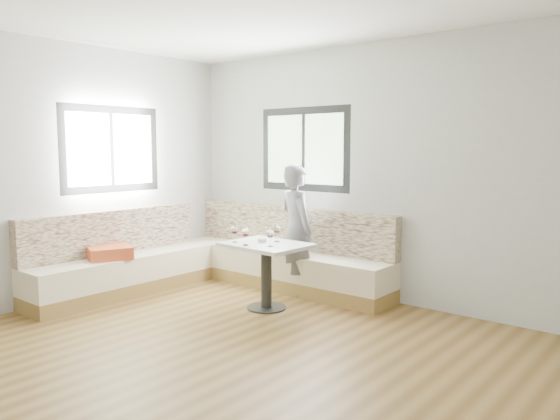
% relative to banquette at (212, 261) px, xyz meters
% --- Properties ---
extents(room, '(5.01, 5.01, 2.81)m').
position_rel_banquette_xyz_m(room, '(1.51, -1.54, 1.08)').
color(room, brown).
rests_on(room, ground).
extents(banquette, '(2.90, 2.80, 0.95)m').
position_rel_banquette_xyz_m(banquette, '(0.00, 0.00, 0.00)').
color(banquette, olive).
rests_on(banquette, ground).
extents(table, '(0.87, 0.69, 0.69)m').
position_rel_banquette_xyz_m(table, '(1.01, -0.19, 0.18)').
color(table, black).
rests_on(table, ground).
extents(person, '(0.64, 0.55, 1.49)m').
position_rel_banquette_xyz_m(person, '(0.90, 0.46, 0.41)').
color(person, slate).
rests_on(person, ground).
extents(olive_ramekin, '(0.10, 0.10, 0.04)m').
position_rel_banquette_xyz_m(olive_ramekin, '(0.93, -0.16, 0.38)').
color(olive_ramekin, white).
rests_on(olive_ramekin, table).
extents(wine_glass_a, '(0.08, 0.08, 0.18)m').
position_rel_banquette_xyz_m(wine_glass_a, '(0.72, -0.35, 0.48)').
color(wine_glass_a, white).
rests_on(wine_glass_a, table).
extents(wine_glass_b, '(0.08, 0.08, 0.18)m').
position_rel_banquette_xyz_m(wine_glass_b, '(0.93, -0.41, 0.48)').
color(wine_glass_b, white).
rests_on(wine_glass_b, table).
extents(wine_glass_c, '(0.08, 0.08, 0.18)m').
position_rel_banquette_xyz_m(wine_glass_c, '(1.17, -0.31, 0.48)').
color(wine_glass_c, white).
rests_on(wine_glass_c, table).
extents(wine_glass_d, '(0.08, 0.08, 0.18)m').
position_rel_banquette_xyz_m(wine_glass_d, '(1.03, -0.04, 0.48)').
color(wine_glass_d, white).
rests_on(wine_glass_d, table).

